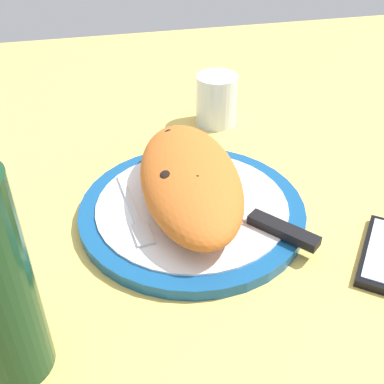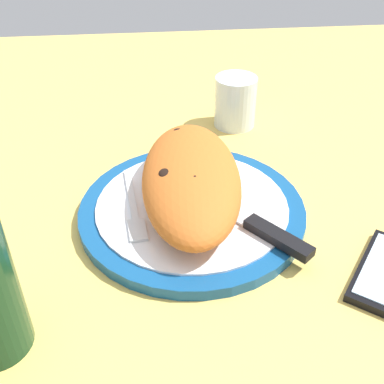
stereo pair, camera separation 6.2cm
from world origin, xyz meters
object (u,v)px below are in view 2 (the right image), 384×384
knife (258,227)px  water_glass (235,105)px  plate (192,210)px  fork (134,210)px  calzone (190,179)px

knife → water_glass: water_glass is taller
plate → fork: size_ratio=1.94×
knife → water_glass: (-30.16, 2.30, 1.36)cm
calzone → knife: (6.95, 7.60, -2.76)cm
plate → knife: bearing=52.1°
knife → water_glass: size_ratio=2.07×
plate → water_glass: 26.38cm
calzone → knife: bearing=47.6°
plate → knife: (5.83, 7.50, 1.46)cm
calzone → water_glass: bearing=156.9°
calzone → fork: bearing=-76.4°
plate → water_glass: bearing=158.1°
plate → calzone: bearing=-174.8°
plate → water_glass: (-24.33, 9.80, 2.82)cm
knife → calzone: bearing=-132.4°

